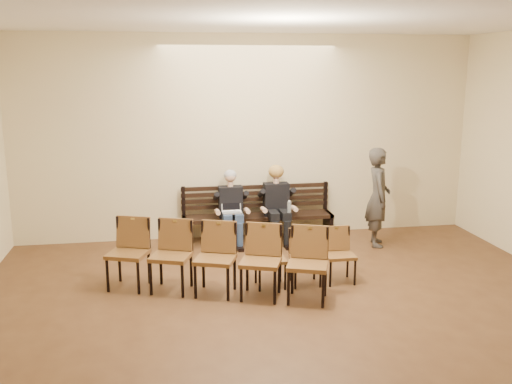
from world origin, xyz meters
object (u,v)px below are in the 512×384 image
(water_bottle, at_px, (289,214))
(bag, at_px, (263,230))
(seated_woman, at_px, (277,207))
(passerby, at_px, (378,190))
(seated_man, at_px, (231,210))
(chair_row_front, at_px, (215,260))
(bench, at_px, (258,227))
(chair_row_back, at_px, (305,258))
(laptop, at_px, (232,213))

(water_bottle, xyz_separation_m, bag, (-0.35, 0.52, -0.41))
(seated_woman, relative_size, passerby, 0.64)
(seated_man, bearing_deg, water_bottle, -17.77)
(seated_woman, distance_m, water_bottle, 0.34)
(seated_woman, height_order, chair_row_front, seated_woman)
(bag, bearing_deg, water_bottle, -56.17)
(seated_man, xyz_separation_m, water_bottle, (0.93, -0.30, -0.04))
(bench, distance_m, chair_row_back, 2.16)
(seated_man, distance_m, water_bottle, 0.98)
(passerby, distance_m, chair_row_front, 3.37)
(seated_woman, distance_m, chair_row_front, 2.51)
(seated_woman, bearing_deg, laptop, -169.10)
(seated_woman, xyz_separation_m, laptop, (-0.79, -0.15, -0.04))
(seated_woman, distance_m, laptop, 0.81)
(water_bottle, bearing_deg, seated_woman, 115.58)
(laptop, xyz_separation_m, chair_row_front, (-0.48, -2.00, -0.09))
(bag, bearing_deg, bench, -137.69)
(seated_woman, distance_m, passerby, 1.72)
(chair_row_front, bearing_deg, water_bottle, 72.82)
(bag, height_order, chair_row_back, chair_row_back)
(bench, bearing_deg, water_bottle, -42.46)
(seated_man, relative_size, chair_row_back, 0.86)
(seated_woman, height_order, water_bottle, seated_woman)
(laptop, bearing_deg, water_bottle, -12.65)
(passerby, relative_size, chair_row_front, 0.65)
(seated_woman, xyz_separation_m, water_bottle, (0.14, -0.30, -0.05))
(bag, bearing_deg, passerby, -21.06)
(bench, distance_m, water_bottle, 0.70)
(laptop, bearing_deg, bench, 25.87)
(chair_row_back, bearing_deg, chair_row_front, -173.81)
(seated_man, height_order, laptop, seated_man)
(chair_row_back, bearing_deg, bench, 97.75)
(laptop, distance_m, bag, 0.81)
(seated_woman, relative_size, chair_row_front, 0.42)
(passerby, bearing_deg, seated_man, 92.40)
(seated_man, distance_m, chair_row_back, 2.17)
(laptop, bearing_deg, chair_row_front, -107.38)
(laptop, height_order, chair_row_back, chair_row_back)
(seated_man, xyz_separation_m, bag, (0.58, 0.22, -0.44))
(seated_woman, bearing_deg, passerby, -16.57)
(bench, distance_m, laptop, 0.65)
(seated_man, bearing_deg, bench, 14.19)
(seated_woman, xyz_separation_m, chair_row_back, (-0.02, -2.02, -0.22))
(chair_row_back, bearing_deg, passerby, 43.14)
(passerby, bearing_deg, seated_woman, 87.13)
(bench, height_order, chair_row_front, chair_row_front)
(passerby, bearing_deg, bag, 82.64)
(bench, height_order, passerby, passerby)
(seated_man, bearing_deg, chair_row_back, -69.11)
(chair_row_front, bearing_deg, laptop, 96.66)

